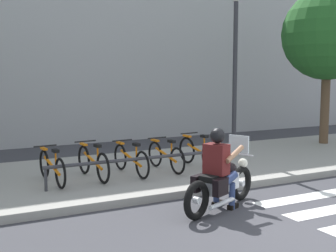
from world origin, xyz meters
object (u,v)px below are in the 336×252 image
(bicycle_1, at_px, (93,162))
(bike_rack, at_px, (141,160))
(bicycle_2, at_px, (131,159))
(motorcycle, at_px, (221,183))
(bicycle_4, at_px, (198,152))
(bicycle_0, at_px, (52,167))
(tree_near_rack, at_px, (328,35))
(rider, at_px, (219,163))
(street_lamp, at_px, (235,60))
(bicycle_3, at_px, (166,156))

(bicycle_1, relative_size, bike_rack, 0.42)
(bicycle_2, bearing_deg, bicycle_1, -179.94)
(motorcycle, relative_size, bicycle_4, 1.23)
(motorcycle, relative_size, bicycle_0, 1.19)
(bicycle_1, distance_m, tree_near_rack, 8.63)
(rider, relative_size, bicycle_2, 0.87)
(street_lamp, bearing_deg, bicycle_2, -165.62)
(bicycle_1, relative_size, bicycle_2, 1.01)
(rider, xyz_separation_m, tree_near_rack, (6.60, 3.91, 2.69))
(bicycle_0, distance_m, street_lamp, 5.62)
(rider, relative_size, bicycle_3, 0.91)
(bicycle_1, height_order, bicycle_4, bicycle_4)
(motorcycle, xyz_separation_m, bike_rack, (-0.59, 2.07, 0.11))
(bicycle_1, relative_size, street_lamp, 0.38)
(street_lamp, bearing_deg, bicycle_4, -152.30)
(motorcycle, height_order, bicycle_2, motorcycle)
(bicycle_1, xyz_separation_m, bicycle_4, (2.58, -0.00, 0.01))
(bicycle_4, bearing_deg, bicycle_0, 179.98)
(bicycle_0, relative_size, tree_near_rack, 0.34)
(bicycle_1, distance_m, bike_rack, 1.03)
(rider, height_order, bike_rack, rider)
(motorcycle, xyz_separation_m, rider, (-0.07, -0.03, 0.37))
(rider, height_order, street_lamp, street_lamp)
(bicycle_3, height_order, bicycle_4, bicycle_4)
(motorcycle, height_order, street_lamp, street_lamp)
(bicycle_3, height_order, street_lamp, street_lamp)
(tree_near_rack, bearing_deg, motorcycle, -149.25)
(bicycle_0, distance_m, tree_near_rack, 9.43)
(street_lamp, bearing_deg, motorcycle, -128.54)
(rider, bearing_deg, bicycle_4, 65.64)
(rider, bearing_deg, bicycle_2, 101.17)
(rider, relative_size, bicycle_1, 0.86)
(rider, bearing_deg, street_lamp, 50.98)
(bike_rack, distance_m, street_lamp, 4.23)
(bicycle_2, relative_size, street_lamp, 0.37)
(rider, xyz_separation_m, bicycle_3, (0.34, 2.65, -0.34))
(bike_rack, height_order, tree_near_rack, tree_near_rack)
(bicycle_0, bearing_deg, tree_near_rack, 8.13)
(rider, relative_size, tree_near_rack, 0.29)
(motorcycle, distance_m, rider, 0.38)
(bicycle_2, xyz_separation_m, bicycle_4, (1.72, -0.00, 0.02))
(rider, distance_m, bicycle_2, 2.72)
(bicycle_3, bearing_deg, motorcycle, -95.79)
(rider, distance_m, bike_rack, 2.17)
(bicycle_3, bearing_deg, tree_near_rack, 11.42)
(bicycle_0, distance_m, bike_rack, 1.81)
(bike_rack, xyz_separation_m, street_lamp, (3.37, 1.42, 2.13))
(bicycle_3, bearing_deg, rider, -97.27)
(tree_near_rack, bearing_deg, bicycle_4, -166.81)
(rider, height_order, bicycle_2, rider)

